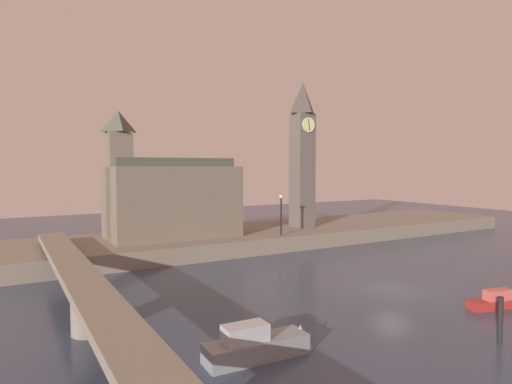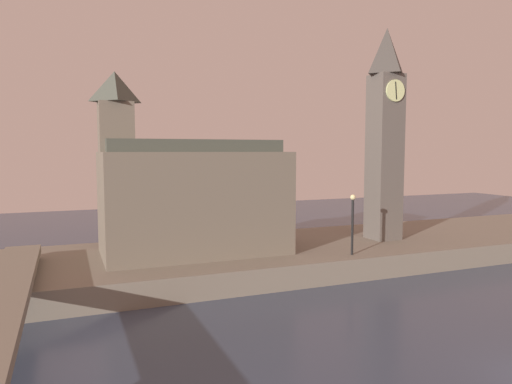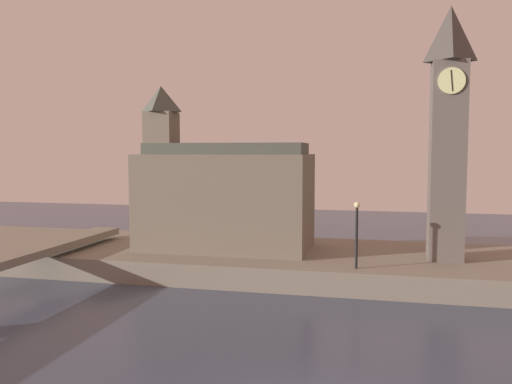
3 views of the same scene
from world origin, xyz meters
TOP-DOWN VIEW (x-y plane):
  - far_embankment at (0.00, 20.00)m, footprint 70.00×12.00m
  - clock_tower at (6.64, 19.31)m, footprint 2.35×2.39m
  - parliament_hall at (-8.75, 20.03)m, footprint 12.12×6.64m
  - streetlamp at (1.15, 15.30)m, footprint 0.36×0.36m

SIDE VIEW (x-z plane):
  - far_embankment at x=0.00m, z-range 0.00..1.50m
  - streetlamp at x=1.15m, z-range 1.99..6.00m
  - parliament_hall at x=-8.75m, z-range -0.56..11.25m
  - clock_tower at x=6.64m, z-range 1.79..17.95m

